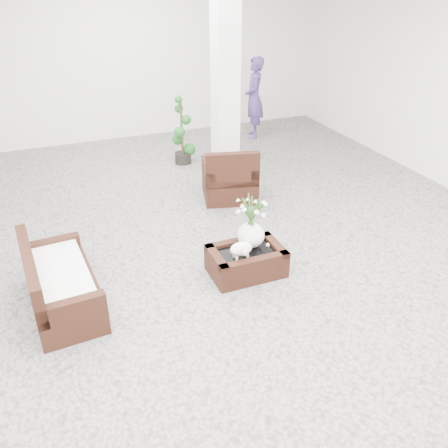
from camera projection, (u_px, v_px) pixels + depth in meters
name	position (u px, v px, depth m)	size (l,w,h in m)	color
ground	(221.00, 262.00, 6.19)	(11.00, 11.00, 0.00)	gray
column	(225.00, 76.00, 8.02)	(0.40, 0.40, 3.50)	white
coffee_table	(246.00, 262.00, 5.91)	(0.90, 0.60, 0.31)	#34180F
sheep_figurine	(241.00, 250.00, 5.67)	(0.28, 0.23, 0.21)	white
planter_narcissus	(251.00, 218.00, 5.76)	(0.44, 0.44, 0.80)	white
tealight	(268.00, 245.00, 5.95)	(0.04, 0.04, 0.03)	white
armchair	(229.00, 172.00, 7.71)	(0.84, 0.80, 0.89)	#34180F
loveseat	(61.00, 277.00, 5.25)	(1.43, 0.68, 0.76)	#34180F
topiary	(182.00, 131.00, 8.95)	(0.34, 0.34, 1.29)	#184917
shopper	(254.00, 98.00, 10.26)	(0.63, 0.41, 1.72)	#45326F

